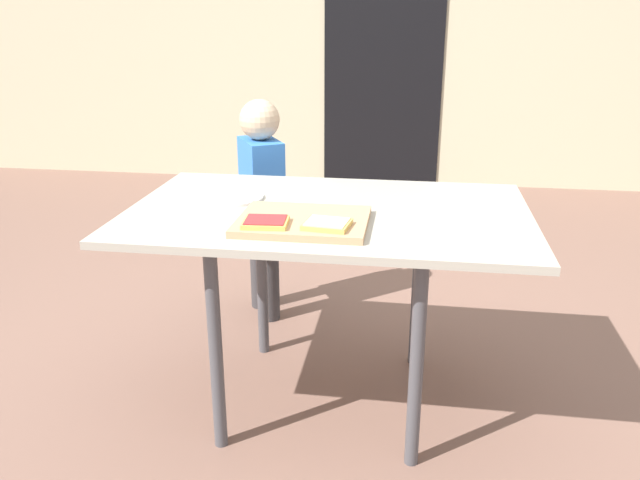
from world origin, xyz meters
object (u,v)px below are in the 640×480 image
pizza_slice_near_left (265,222)px  child_left (262,197)px  dining_table (328,229)px  pizza_slice_near_right (327,224)px  plate_white_left (232,197)px  cutting_board (303,221)px

pizza_slice_near_left → child_left: bearing=104.3°
dining_table → pizza_slice_near_left: pizza_slice_near_left is taller
child_left → pizza_slice_near_right: bearing=-65.5°
pizza_slice_near_left → plate_white_left: pizza_slice_near_left is taller
cutting_board → child_left: bearing=111.6°
dining_table → plate_white_left: plate_white_left is taller
dining_table → pizza_slice_near_left: (-0.15, -0.25, 0.10)m
pizza_slice_near_left → child_left: child_left is taller
cutting_board → child_left: (-0.33, 0.82, -0.17)m
cutting_board → child_left: 0.90m
dining_table → plate_white_left: (-0.34, 0.07, 0.07)m
dining_table → pizza_slice_near_left: size_ratio=9.46×
cutting_board → pizza_slice_near_left: 0.13m
dining_table → child_left: bearing=120.0°
pizza_slice_near_left → plate_white_left: (-0.19, 0.32, -0.03)m
pizza_slice_near_left → child_left: (-0.23, 0.90, -0.19)m
dining_table → pizza_slice_near_right: size_ratio=9.12×
cutting_board → dining_table: bearing=72.5°
dining_table → plate_white_left: bearing=168.0°
dining_table → cutting_board: bearing=-107.5°
dining_table → plate_white_left: size_ratio=5.97×
dining_table → pizza_slice_near_left: 0.30m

